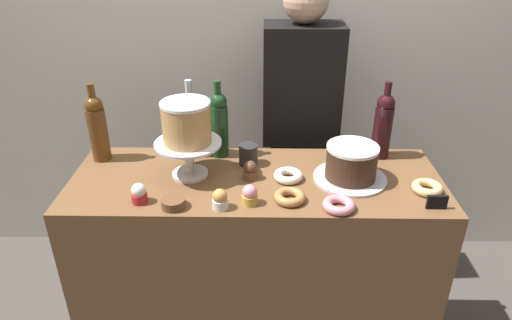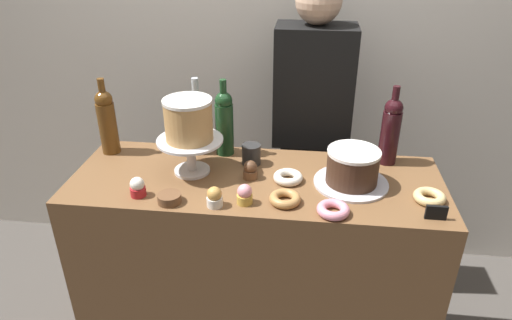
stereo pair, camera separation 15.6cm
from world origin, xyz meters
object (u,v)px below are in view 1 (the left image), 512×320
cake_stand_pedestal (189,153)px  cupcake_strawberry (250,195)px  cupcake_caramel (220,199)px  donut_sugar (288,176)px  wine_bottle_dark_red (383,124)px  wine_bottle_green (219,123)px  wine_bottle_clear (191,123)px  cupcake_chocolate (250,170)px  cupcake_vanilla (139,194)px  white_layer_cake (186,122)px  barista_figure (299,140)px  price_sign_chalkboard (437,202)px  chocolate_round_cake (351,162)px  donut_maple (290,197)px  donut_pink (339,205)px  cookie_stack (173,203)px  wine_bottle_amber (97,127)px  donut_glazed (427,188)px  coffee_cup_ceramic (248,155)px

cake_stand_pedestal → cupcake_strawberry: 0.32m
cupcake_caramel → donut_sugar: bearing=39.5°
wine_bottle_dark_red → wine_bottle_green: 0.67m
wine_bottle_clear → cupcake_chocolate: wine_bottle_clear is taller
cupcake_vanilla → white_layer_cake: bearing=52.6°
barista_figure → white_layer_cake: bearing=-132.9°
price_sign_chalkboard → wine_bottle_dark_red: bearing=105.3°
white_layer_cake → chocolate_round_cake: white_layer_cake is taller
white_layer_cake → donut_maple: 0.47m
wine_bottle_clear → cupcake_chocolate: (0.25, -0.20, -0.11)m
price_sign_chalkboard → chocolate_round_cake: bearing=143.0°
cupcake_strawberry → donut_pink: (0.31, -0.03, -0.02)m
chocolate_round_cake → donut_sugar: 0.24m
chocolate_round_cake → price_sign_chalkboard: 0.33m
price_sign_chalkboard → barista_figure: (-0.42, 0.72, -0.11)m
chocolate_round_cake → cookie_stack: 0.68m
cookie_stack → wine_bottle_amber: bearing=135.2°
donut_maple → price_sign_chalkboard: price_sign_chalkboard is taller
white_layer_cake → donut_pink: size_ratio=1.64×
wine_bottle_amber → price_sign_chalkboard: 1.32m
wine_bottle_clear → wine_bottle_dark_red: (0.79, -0.01, 0.00)m
white_layer_cake → price_sign_chalkboard: 0.93m
cake_stand_pedestal → donut_glazed: 0.90m
price_sign_chalkboard → coffee_cup_ceramic: bearing=154.4°
cupcake_strawberry → barista_figure: barista_figure is taller
wine_bottle_amber → cookie_stack: wine_bottle_amber is taller
cupcake_strawberry → cookie_stack: bearing=-174.4°
price_sign_chalkboard → cupcake_chocolate: bearing=162.7°
donut_pink → cake_stand_pedestal: bearing=157.1°
cupcake_caramel → cupcake_chocolate: bearing=64.8°
wine_bottle_dark_red → donut_glazed: (0.11, -0.28, -0.13)m
chocolate_round_cake → coffee_cup_ceramic: 0.41m
white_layer_cake → donut_sugar: bearing=-4.3°
wine_bottle_dark_red → cupcake_strawberry: size_ratio=4.38×
chocolate_round_cake → cupcake_vanilla: chocolate_round_cake is taller
cupcake_chocolate → donut_pink: 0.37m
wine_bottle_clear → wine_bottle_dark_red: 0.79m
donut_sugar → cookie_stack: (-0.41, -0.20, 0.00)m
wine_bottle_green → coffee_cup_ceramic: wine_bottle_green is taller
cupcake_chocolate → donut_glazed: (0.65, -0.09, -0.02)m
white_layer_cake → donut_maple: bearing=-25.5°
cupcake_chocolate → donut_sugar: 0.15m
price_sign_chalkboard → donut_glazed: bearing=88.2°
wine_bottle_dark_red → donut_maple: size_ratio=2.91×
cupcake_caramel → donut_glazed: size_ratio=0.66×
donut_maple → coffee_cup_ceramic: 0.32m
cupcake_chocolate → barista_figure: (0.23, 0.52, -0.12)m
wine_bottle_dark_red → donut_glazed: size_ratio=2.91×
white_layer_cake → cupcake_caramel: 0.33m
wine_bottle_green → barista_figure: barista_figure is taller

